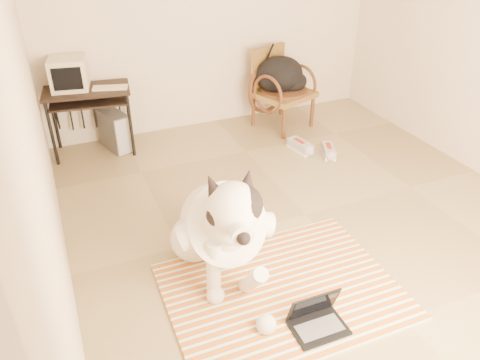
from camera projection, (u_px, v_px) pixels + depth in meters
floor at (305, 215)px, 4.15m from camera, size 4.50×4.50×0.00m
wall_back at (213, 9)px, 5.23m from camera, size 4.50×0.00×4.50m
wall_left at (29, 105)px, 2.78m from camera, size 0.00×4.50×4.50m
rug at (282, 291)px, 3.32m from camera, size 1.63×1.26×0.02m
dog at (222, 226)px, 3.30m from camera, size 0.70×1.48×1.06m
laptop at (317, 318)px, 3.01m from camera, size 0.36×0.26×0.25m
computer_desk at (88, 99)px, 4.86m from camera, size 0.93×0.60×0.72m
crt_monitor at (69, 74)px, 4.74m from camera, size 0.41×0.40×0.32m
desk_keyboard at (110, 88)px, 4.82m from camera, size 0.37×0.22×0.02m
pc_tower at (115, 130)px, 5.16m from camera, size 0.32×0.49×0.43m
rattan_chair at (280, 88)px, 5.58m from camera, size 0.77×0.76×0.93m
backpack at (282, 76)px, 5.50m from camera, size 0.61×0.48×0.43m
sneaker_left at (300, 146)px, 5.18m from camera, size 0.19×0.34×0.11m
sneaker_right at (329, 151)px, 5.10m from camera, size 0.22×0.32×0.10m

